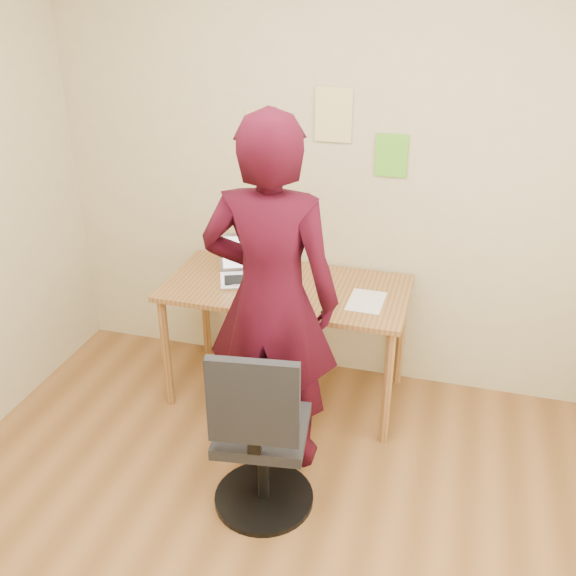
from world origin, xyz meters
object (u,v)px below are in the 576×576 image
(desk, at_px, (286,299))
(laptop, at_px, (248,269))
(office_chair, at_px, (260,444))
(person, at_px, (271,300))
(phone, at_px, (329,308))

(desk, height_order, laptop, laptop)
(laptop, bearing_deg, office_chair, -90.64)
(desk, xyz_separation_m, office_chair, (0.15, -0.97, -0.25))
(office_chair, distance_m, person, 0.68)
(phone, bearing_deg, desk, 149.21)
(office_chair, xyz_separation_m, person, (-0.07, 0.43, 0.53))
(desk, distance_m, office_chair, 1.01)
(desk, distance_m, person, 0.61)
(desk, relative_size, person, 0.75)
(desk, xyz_separation_m, person, (0.08, -0.54, 0.28))
(phone, relative_size, office_chair, 0.12)
(phone, bearing_deg, person, -119.24)
(person, bearing_deg, desk, -84.41)
(laptop, height_order, office_chair, laptop)
(desk, bearing_deg, laptop, 168.73)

